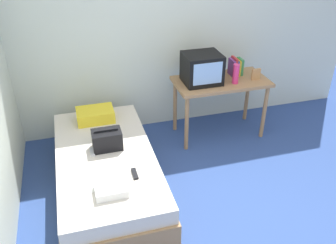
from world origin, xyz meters
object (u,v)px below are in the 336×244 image
(book_row, at_px, (236,67))
(remote_silver, at_px, (92,152))
(handbag, at_px, (107,140))
(tv, at_px, (202,68))
(magazine, at_px, (96,181))
(folded_towel, at_px, (111,189))
(picture_frame, at_px, (256,74))
(pillow, at_px, (95,115))
(water_bottle, at_px, (236,74))
(bed, at_px, (107,172))
(remote_dark, at_px, (135,174))
(desk, at_px, (221,87))

(book_row, height_order, remote_silver, book_row)
(handbag, bearing_deg, tv, 26.55)
(magazine, distance_m, folded_towel, 0.22)
(picture_frame, relative_size, pillow, 0.33)
(water_bottle, bearing_deg, handbag, -163.32)
(pillow, bearing_deg, bed, -88.98)
(handbag, bearing_deg, remote_dark, -70.44)
(desk, height_order, tv, tv)
(desk, height_order, handbag, desk)
(bed, height_order, book_row, book_row)
(tv, relative_size, water_bottle, 1.82)
(water_bottle, height_order, handbag, water_bottle)
(desk, xyz_separation_m, handbag, (-1.51, -0.62, -0.12))
(magazine, bearing_deg, desk, 33.71)
(tv, distance_m, book_row, 0.51)
(tv, relative_size, book_row, 1.91)
(remote_silver, bearing_deg, handbag, 15.24)
(pillow, height_order, folded_towel, pillow)
(bed, height_order, handbag, handbag)
(handbag, bearing_deg, magazine, -109.26)
(desk, relative_size, water_bottle, 4.81)
(book_row, height_order, magazine, book_row)
(handbag, relative_size, magazine, 1.03)
(desk, distance_m, picture_frame, 0.46)
(folded_towel, bearing_deg, remote_silver, 98.71)
(remote_silver, bearing_deg, tv, 25.33)
(book_row, xyz_separation_m, pillow, (-1.81, -0.12, -0.35))
(desk, distance_m, handbag, 1.64)
(water_bottle, height_order, magazine, water_bottle)
(handbag, bearing_deg, water_bottle, 16.68)
(bed, xyz_separation_m, handbag, (0.04, 0.10, 0.33))
(bed, bearing_deg, desk, 24.71)
(tv, bearing_deg, folded_towel, -134.79)
(book_row, bearing_deg, bed, -155.16)
(picture_frame, height_order, handbag, picture_frame)
(desk, xyz_separation_m, folded_towel, (-1.58, -1.32, -0.18))
(water_bottle, xyz_separation_m, magazine, (-1.82, -1.00, -0.43))
(desk, bearing_deg, remote_dark, -139.75)
(water_bottle, height_order, book_row, water_bottle)
(bed, height_order, water_bottle, water_bottle)
(book_row, height_order, handbag, book_row)
(book_row, bearing_deg, handbag, -157.33)
(tv, relative_size, handbag, 1.47)
(folded_towel, bearing_deg, handbag, 84.76)
(bed, relative_size, water_bottle, 8.29)
(book_row, height_order, remote_dark, book_row)
(magazine, bearing_deg, folded_towel, -58.68)
(bed, height_order, pillow, pillow)
(tv, distance_m, pillow, 1.38)
(water_bottle, bearing_deg, book_row, 64.69)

